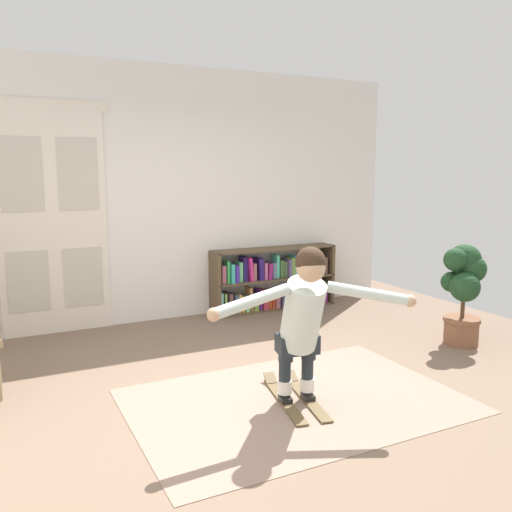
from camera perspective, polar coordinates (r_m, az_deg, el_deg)
ground_plane at (r=4.20m, az=1.34°, el=-15.14°), size 7.20×7.20×0.00m
back_wall at (r=6.26m, az=-9.86°, el=6.44°), size 6.00×0.10×2.90m
double_door at (r=5.98m, az=-20.91°, el=3.75°), size 1.22×0.05×2.45m
rug at (r=4.19m, az=4.27°, el=-15.17°), size 2.46×1.68×0.01m
bookshelf at (r=6.71m, az=1.86°, el=-2.74°), size 1.64×0.30×0.78m
potted_plant at (r=5.69m, az=21.29°, el=-3.00°), size 0.45×0.45×1.00m
skis_pair at (r=4.21m, az=4.13°, el=-14.77°), size 0.43×0.89×0.07m
person_skier at (r=3.82m, az=5.10°, el=-6.12°), size 1.46×0.71×1.14m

